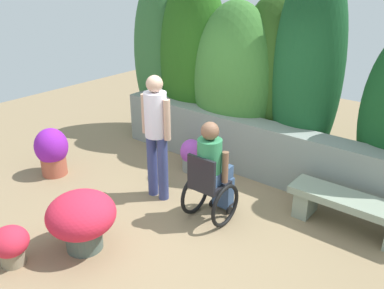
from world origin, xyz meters
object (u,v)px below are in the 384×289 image
at_px(stone_bench, 350,209).
at_px(flower_pot_small_foreground, 10,244).
at_px(person_in_wheelchair, 212,174).
at_px(flower_pot_terracotta_by_wall, 82,218).
at_px(flower_pot_red_accent, 191,155).
at_px(flower_pot_purple_near, 52,151).
at_px(person_standing_companion, 156,130).

bearing_deg(stone_bench, flower_pot_small_foreground, -139.60).
bearing_deg(stone_bench, person_in_wheelchair, -157.79).
distance_m(stone_bench, flower_pot_terracotta_by_wall, 3.18).
bearing_deg(flower_pot_red_accent, flower_pot_purple_near, -137.86).
distance_m(stone_bench, person_standing_companion, 2.62).
bearing_deg(flower_pot_red_accent, person_standing_companion, -81.24).
height_order(person_standing_companion, flower_pot_small_foreground, person_standing_companion).
xyz_separation_m(stone_bench, flower_pot_purple_near, (-4.10, -1.41, 0.10)).
relative_size(person_standing_companion, flower_pot_purple_near, 2.30).
bearing_deg(flower_pot_purple_near, person_in_wheelchair, 12.13).
bearing_deg(flower_pot_red_accent, flower_pot_terracotta_by_wall, -83.18).
height_order(stone_bench, flower_pot_purple_near, flower_pot_purple_near).
xyz_separation_m(person_in_wheelchair, person_standing_companion, (-0.90, -0.04, 0.39)).
relative_size(person_standing_companion, flower_pot_small_foreground, 3.85).
xyz_separation_m(stone_bench, flower_pot_terracotta_by_wall, (-2.23, -2.27, 0.11)).
bearing_deg(flower_pot_terracotta_by_wall, flower_pot_red_accent, 96.82).
distance_m(stone_bench, flower_pot_small_foreground, 3.93).
bearing_deg(person_standing_companion, flower_pot_small_foreground, -100.94).
bearing_deg(person_in_wheelchair, flower_pot_red_accent, 136.27).
height_order(person_in_wheelchair, flower_pot_terracotta_by_wall, person_in_wheelchair).
height_order(person_standing_companion, flower_pot_terracotta_by_wall, person_standing_companion).
bearing_deg(flower_pot_red_accent, stone_bench, -0.63).
bearing_deg(person_standing_companion, flower_pot_red_accent, 94.88).
bearing_deg(flower_pot_purple_near, flower_pot_small_foreground, -45.65).
bearing_deg(person_in_wheelchair, flower_pot_purple_near, -171.41).
relative_size(stone_bench, flower_pot_small_foreground, 3.27).
height_order(person_in_wheelchair, flower_pot_red_accent, person_in_wheelchair).
height_order(stone_bench, person_standing_companion, person_standing_companion).
relative_size(person_in_wheelchair, flower_pot_red_accent, 2.52).
height_order(stone_bench, person_in_wheelchair, person_in_wheelchair).
distance_m(person_in_wheelchair, flower_pot_terracotta_by_wall, 1.62).
xyz_separation_m(person_in_wheelchair, flower_pot_small_foreground, (-1.15, -2.08, -0.37)).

